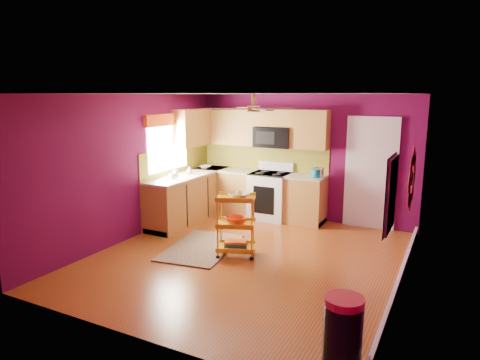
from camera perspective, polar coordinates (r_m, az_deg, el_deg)
The scene contains 18 objects.
ground at distance 6.73m, azimuth 0.95°, elevation -10.38°, with size 5.00×5.00×0.00m, color brown.
room_envelope at distance 6.30m, azimuth 1.21°, elevation 3.51°, with size 4.54×5.04×2.52m.
lower_cabinets at distance 8.73m, azimuth -1.68°, elevation -2.28°, with size 2.81×2.31×0.94m.
electric_range at distance 8.69m, azimuth 4.06°, elevation -2.03°, with size 0.76×0.66×1.13m.
upper_cabinetry at distance 8.78m, azimuth -0.01°, elevation 6.83°, with size 2.80×2.30×1.26m.
left_window at distance 8.35m, azimuth -9.58°, elevation 6.01°, with size 0.08×1.35×1.08m.
panel_door at distance 8.33m, azimuth 17.04°, elevation 0.71°, with size 0.95×0.11×2.15m.
right_wall_art at distance 5.40m, azimuth 21.01°, elevation -0.60°, with size 0.04×2.74×1.04m.
ceiling_fan at distance 6.43m, azimuth 1.81°, elevation 9.56°, with size 1.01×1.01×0.26m.
shag_rug at distance 7.17m, azimuth -5.16°, elevation -8.91°, with size 0.97×1.58×0.02m, color black.
rolling_cart at distance 6.65m, azimuth -0.48°, elevation -5.68°, with size 0.70×0.61×1.06m.
trash_can at distance 4.27m, azimuth 13.52°, elevation -19.18°, with size 0.39×0.41×0.69m.
teal_kettle at distance 8.24m, azimuth 10.12°, elevation 0.92°, with size 0.18×0.18×0.21m.
toaster at distance 8.29m, azimuth 10.23°, elevation 1.01°, with size 0.22×0.15×0.18m, color beige.
soap_bottle_a at distance 8.27m, azimuth -8.63°, elevation 1.06°, with size 0.08×0.08×0.18m, color #EA3F72.
soap_bottle_b at distance 8.52m, azimuth -6.79°, elevation 1.29°, with size 0.12×0.12×0.15m, color white.
counter_dish at distance 9.16m, azimuth -4.61°, elevation 1.75°, with size 0.24×0.24×0.06m, color white.
counter_cup at distance 8.10m, azimuth -9.00°, elevation 0.55°, with size 0.13×0.13×0.10m, color white.
Camera 1 is at (2.76, -5.61, 2.49)m, focal length 32.00 mm.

